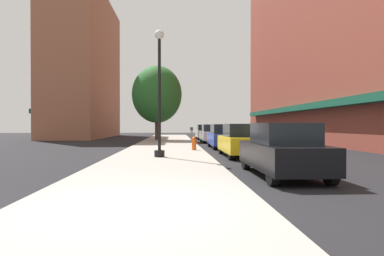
{
  "coord_description": "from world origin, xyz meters",
  "views": [
    {
      "loc": [
        0.65,
        -5.95,
        1.59
      ],
      "look_at": [
        1.84,
        16.14,
        1.4
      ],
      "focal_mm": 30.38,
      "sensor_mm": 36.0,
      "label": 1
    }
  ],
  "objects_px": {
    "parking_meter_near": "(191,133)",
    "car_blue": "(223,137)",
    "fire_hydrant": "(194,143)",
    "car_yellow": "(241,141)",
    "lamppost": "(159,91)",
    "parking_meter_far": "(192,133)",
    "car_silver": "(204,132)",
    "car_black": "(282,150)",
    "tree_near": "(157,94)",
    "car_white": "(211,134)"
  },
  "relations": [
    {
      "from": "fire_hydrant",
      "to": "car_yellow",
      "type": "height_order",
      "value": "car_yellow"
    },
    {
      "from": "tree_near",
      "to": "car_blue",
      "type": "relative_size",
      "value": 1.71
    },
    {
      "from": "lamppost",
      "to": "car_yellow",
      "type": "distance_m",
      "value": 4.82
    },
    {
      "from": "lamppost",
      "to": "parking_meter_far",
      "type": "height_order",
      "value": "lamppost"
    },
    {
      "from": "lamppost",
      "to": "car_white",
      "type": "height_order",
      "value": "lamppost"
    },
    {
      "from": "parking_meter_far",
      "to": "car_yellow",
      "type": "distance_m",
      "value": 9.76
    },
    {
      "from": "lamppost",
      "to": "car_white",
      "type": "bearing_deg",
      "value": 74.28
    },
    {
      "from": "parking_meter_near",
      "to": "car_white",
      "type": "relative_size",
      "value": 0.3
    },
    {
      "from": "tree_near",
      "to": "car_silver",
      "type": "height_order",
      "value": "tree_near"
    },
    {
      "from": "tree_near",
      "to": "car_silver",
      "type": "relative_size",
      "value": 1.71
    },
    {
      "from": "lamppost",
      "to": "parking_meter_near",
      "type": "distance_m",
      "value": 12.76
    },
    {
      "from": "car_yellow",
      "to": "parking_meter_near",
      "type": "bearing_deg",
      "value": 97.96
    },
    {
      "from": "tree_near",
      "to": "car_white",
      "type": "bearing_deg",
      "value": -28.53
    },
    {
      "from": "parking_meter_near",
      "to": "tree_near",
      "type": "xyz_separation_m",
      "value": [
        -3.14,
        4.77,
        3.69
      ]
    },
    {
      "from": "car_white",
      "to": "fire_hydrant",
      "type": "bearing_deg",
      "value": -100.82
    },
    {
      "from": "fire_hydrant",
      "to": "car_yellow",
      "type": "bearing_deg",
      "value": -54.31
    },
    {
      "from": "fire_hydrant",
      "to": "car_silver",
      "type": "height_order",
      "value": "car_silver"
    },
    {
      "from": "parking_meter_near",
      "to": "car_black",
      "type": "xyz_separation_m",
      "value": [
        1.95,
        -17.62,
        -0.14
      ]
    },
    {
      "from": "parking_meter_far",
      "to": "car_yellow",
      "type": "bearing_deg",
      "value": -78.48
    },
    {
      "from": "car_white",
      "to": "lamppost",
      "type": "bearing_deg",
      "value": -104.53
    },
    {
      "from": "car_yellow",
      "to": "car_white",
      "type": "xyz_separation_m",
      "value": [
        0.0,
        13.35,
        0.0
      ]
    },
    {
      "from": "car_yellow",
      "to": "parking_meter_far",
      "type": "bearing_deg",
      "value": 99.73
    },
    {
      "from": "parking_meter_near",
      "to": "car_blue",
      "type": "xyz_separation_m",
      "value": [
        1.95,
        -5.36,
        -0.14
      ]
    },
    {
      "from": "parking_meter_far",
      "to": "fire_hydrant",
      "type": "bearing_deg",
      "value": -92.12
    },
    {
      "from": "car_blue",
      "to": "car_silver",
      "type": "bearing_deg",
      "value": 90.06
    },
    {
      "from": "parking_meter_far",
      "to": "car_black",
      "type": "relative_size",
      "value": 0.3
    },
    {
      "from": "car_black",
      "to": "lamppost",
      "type": "bearing_deg",
      "value": 128.12
    },
    {
      "from": "car_white",
      "to": "parking_meter_near",
      "type": "bearing_deg",
      "value": -133.0
    },
    {
      "from": "parking_meter_near",
      "to": "parking_meter_far",
      "type": "relative_size",
      "value": 1.0
    },
    {
      "from": "car_yellow",
      "to": "car_blue",
      "type": "distance_m",
      "value": 5.99
    },
    {
      "from": "lamppost",
      "to": "car_blue",
      "type": "xyz_separation_m",
      "value": [
        4.05,
        7.02,
        -2.39
      ]
    },
    {
      "from": "car_yellow",
      "to": "car_blue",
      "type": "xyz_separation_m",
      "value": [
        0.0,
        5.99,
        0.0
      ]
    },
    {
      "from": "parking_meter_far",
      "to": "car_silver",
      "type": "distance_m",
      "value": 10.63
    },
    {
      "from": "lamppost",
      "to": "car_silver",
      "type": "distance_m",
      "value": 21.56
    },
    {
      "from": "parking_meter_far",
      "to": "car_blue",
      "type": "distance_m",
      "value": 4.07
    },
    {
      "from": "car_black",
      "to": "car_silver",
      "type": "height_order",
      "value": "same"
    },
    {
      "from": "parking_meter_far",
      "to": "car_black",
      "type": "xyz_separation_m",
      "value": [
        1.95,
        -15.84,
        -0.14
      ]
    },
    {
      "from": "parking_meter_near",
      "to": "car_yellow",
      "type": "bearing_deg",
      "value": -80.25
    },
    {
      "from": "parking_meter_near",
      "to": "tree_near",
      "type": "bearing_deg",
      "value": 123.33
    },
    {
      "from": "parking_meter_near",
      "to": "tree_near",
      "type": "height_order",
      "value": "tree_near"
    },
    {
      "from": "tree_near",
      "to": "car_blue",
      "type": "distance_m",
      "value": 11.96
    },
    {
      "from": "car_black",
      "to": "car_blue",
      "type": "distance_m",
      "value": 12.26
    },
    {
      "from": "car_white",
      "to": "parking_meter_far",
      "type": "bearing_deg",
      "value": -116.05
    },
    {
      "from": "parking_meter_near",
      "to": "parking_meter_far",
      "type": "xyz_separation_m",
      "value": [
        0.0,
        -1.78,
        0.0
      ]
    },
    {
      "from": "car_yellow",
      "to": "car_blue",
      "type": "relative_size",
      "value": 1.0
    },
    {
      "from": "lamppost",
      "to": "car_black",
      "type": "height_order",
      "value": "lamppost"
    },
    {
      "from": "car_black",
      "to": "car_blue",
      "type": "xyz_separation_m",
      "value": [
        0.0,
        12.26,
        0.0
      ]
    },
    {
      "from": "fire_hydrant",
      "to": "car_yellow",
      "type": "xyz_separation_m",
      "value": [
        2.19,
        -3.05,
        0.29
      ]
    },
    {
      "from": "parking_meter_far",
      "to": "car_blue",
      "type": "bearing_deg",
      "value": -61.38
    },
    {
      "from": "lamppost",
      "to": "car_black",
      "type": "relative_size",
      "value": 1.37
    }
  ]
}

